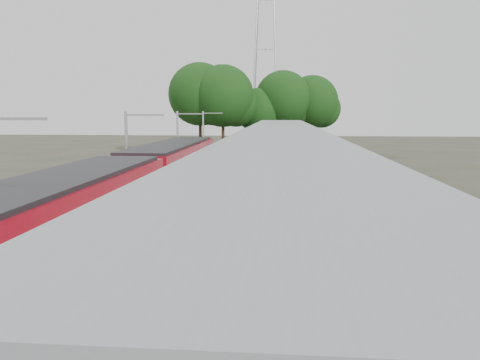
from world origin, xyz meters
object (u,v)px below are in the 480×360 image
(bench_mid, at_px, (279,224))
(bench_far, at_px, (295,165))
(bench_near, at_px, (273,253))
(litter_bin, at_px, (306,234))
(info_pillar_far, at_px, (282,166))
(train, at_px, (134,192))
(info_pillar_near, at_px, (286,239))

(bench_mid, distance_m, bench_far, 17.20)
(bench_near, relative_size, litter_bin, 1.81)
(bench_mid, relative_size, info_pillar_far, 0.80)
(train, height_order, bench_near, train)
(bench_mid, xyz_separation_m, litter_bin, (0.87, -1.00, -0.06))
(bench_mid, bearing_deg, train, 158.98)
(bench_far, relative_size, info_pillar_far, 0.97)
(litter_bin, bearing_deg, info_pillar_far, 92.52)
(bench_mid, height_order, bench_far, bench_far)
(bench_far, distance_m, info_pillar_far, 2.40)
(bench_near, distance_m, info_pillar_far, 18.47)
(train, bearing_deg, bench_near, -47.52)
(bench_mid, bearing_deg, litter_bin, -44.42)
(train, height_order, info_pillar_near, train)
(info_pillar_near, bearing_deg, bench_near, -96.72)
(train, height_order, bench_mid, train)
(bench_near, height_order, info_pillar_far, info_pillar_far)
(bench_near, relative_size, bench_mid, 1.13)
(info_pillar_far, bearing_deg, bench_near, -81.99)
(bench_near, xyz_separation_m, info_pillar_near, (0.36, 0.77, 0.17))
(train, distance_m, bench_mid, 6.71)
(bench_far, relative_size, litter_bin, 1.94)
(info_pillar_near, bearing_deg, train, 156.05)
(bench_mid, relative_size, litter_bin, 1.60)
(info_pillar_far, height_order, litter_bin, info_pillar_far)
(bench_far, bearing_deg, train, -100.34)
(bench_mid, height_order, info_pillar_far, info_pillar_far)
(bench_far, height_order, litter_bin, bench_far)
(train, height_order, litter_bin, train)
(train, distance_m, litter_bin, 7.94)
(info_pillar_far, bearing_deg, bench_far, 76.88)
(train, bearing_deg, litter_bin, -29.41)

